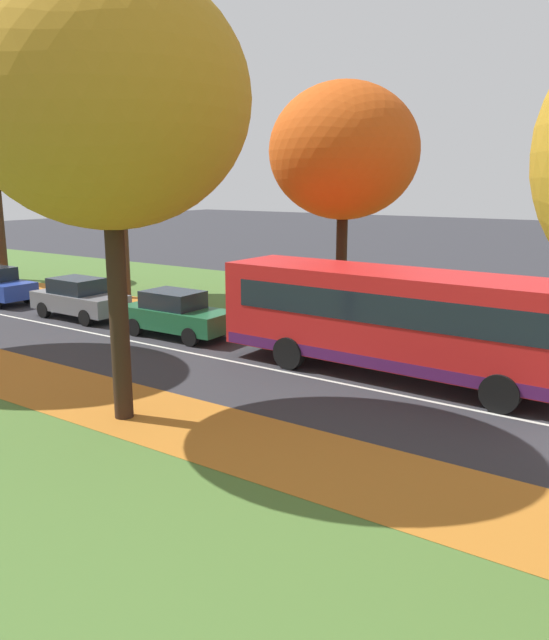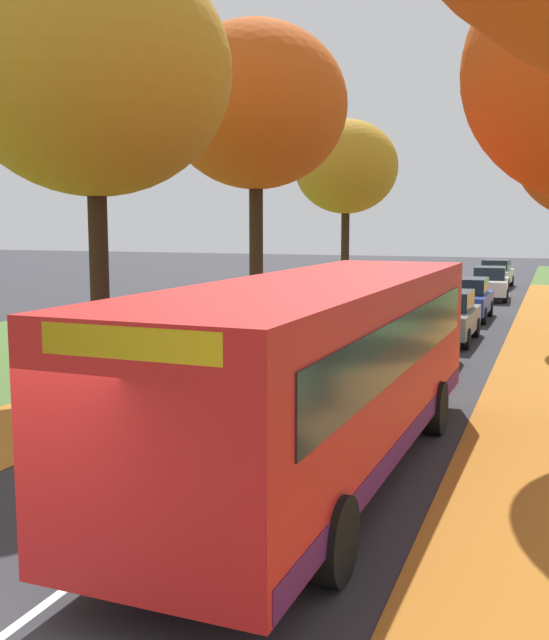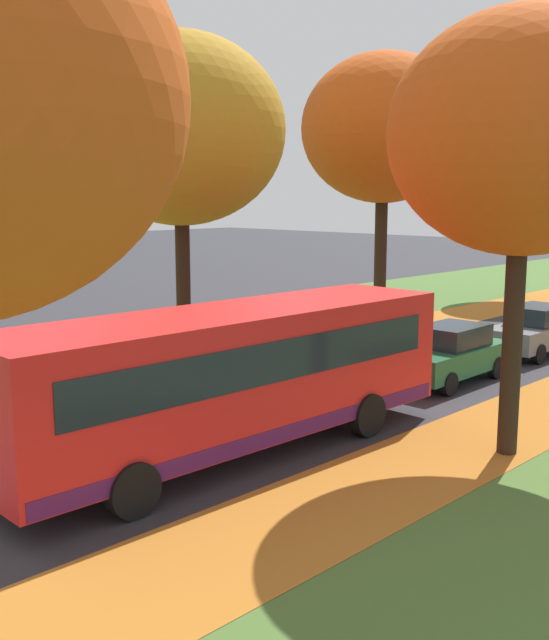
{
  "view_description": "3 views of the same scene",
  "coord_description": "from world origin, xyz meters",
  "px_view_note": "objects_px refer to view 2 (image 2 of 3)",
  "views": [
    {
      "loc": [
        -14.44,
        -0.31,
        5.4
      ],
      "look_at": [
        -0.64,
        9.1,
        1.67
      ],
      "focal_mm": 35.0,
      "sensor_mm": 36.0,
      "label": 1
    },
    {
      "loc": [
        4.63,
        -4.11,
        3.8
      ],
      "look_at": [
        -0.53,
        9.57,
        1.88
      ],
      "focal_mm": 42.0,
      "sensor_mm": 36.0,
      "label": 2
    },
    {
      "loc": [
        12.37,
        -3.54,
        5.24
      ],
      "look_at": [
        -0.64,
        9.71,
        2.14
      ],
      "focal_mm": 42.0,
      "sensor_mm": 36.0,
      "label": 3
    }
  ],
  "objects_px": {
    "car_grey_following": "(447,316)",
    "car_silver_trailing": "(496,274)",
    "tree_left_near": "(93,71)",
    "car_blue_third_in_line": "(467,299)",
    "car_white_fourth_in_line": "(489,283)",
    "tree_left_far": "(346,167)",
    "bus": "(323,364)",
    "car_green_lead": "(417,340)",
    "tree_left_mid": "(256,106)"
  },
  "relations": [
    {
      "from": "car_grey_following",
      "to": "car_silver_trailing",
      "type": "relative_size",
      "value": 0.99
    },
    {
      "from": "tree_left_near",
      "to": "car_blue_third_in_line",
      "type": "xyz_separation_m",
      "value": [
        6.47,
        15.55,
        -6.27
      ]
    },
    {
      "from": "car_grey_following",
      "to": "car_white_fourth_in_line",
      "type": "relative_size",
      "value": 0.99
    },
    {
      "from": "tree_left_far",
      "to": "car_blue_third_in_line",
      "type": "distance_m",
      "value": 11.22
    },
    {
      "from": "tree_left_far",
      "to": "bus",
      "type": "height_order",
      "value": "tree_left_far"
    },
    {
      "from": "car_white_fourth_in_line",
      "to": "car_blue_third_in_line",
      "type": "bearing_deg",
      "value": -91.42
    },
    {
      "from": "car_silver_trailing",
      "to": "car_green_lead",
      "type": "bearing_deg",
      "value": -89.88
    },
    {
      "from": "tree_left_mid",
      "to": "car_blue_third_in_line",
      "type": "height_order",
      "value": "tree_left_mid"
    },
    {
      "from": "tree_left_mid",
      "to": "tree_left_near",
      "type": "bearing_deg",
      "value": -88.57
    },
    {
      "from": "car_white_fourth_in_line",
      "to": "car_silver_trailing",
      "type": "distance_m",
      "value": 7.37
    },
    {
      "from": "tree_left_far",
      "to": "tree_left_mid",
      "type": "bearing_deg",
      "value": -89.5
    },
    {
      "from": "car_green_lead",
      "to": "car_blue_third_in_line",
      "type": "distance_m",
      "value": 11.17
    },
    {
      "from": "tree_left_near",
      "to": "car_blue_third_in_line",
      "type": "height_order",
      "value": "tree_left_near"
    },
    {
      "from": "tree_left_near",
      "to": "tree_left_far",
      "type": "distance_m",
      "value": 22.39
    },
    {
      "from": "car_green_lead",
      "to": "tree_left_mid",
      "type": "bearing_deg",
      "value": 139.54
    },
    {
      "from": "tree_left_far",
      "to": "car_white_fourth_in_line",
      "type": "distance_m",
      "value": 9.13
    },
    {
      "from": "car_grey_following",
      "to": "car_blue_third_in_line",
      "type": "bearing_deg",
      "value": 90.32
    },
    {
      "from": "car_grey_following",
      "to": "car_blue_third_in_line",
      "type": "distance_m",
      "value": 5.89
    },
    {
      "from": "bus",
      "to": "car_white_fourth_in_line",
      "type": "height_order",
      "value": "bus"
    },
    {
      "from": "car_grey_following",
      "to": "tree_left_near",
      "type": "bearing_deg",
      "value": -123.92
    },
    {
      "from": "tree_left_far",
      "to": "car_silver_trailing",
      "type": "bearing_deg",
      "value": 51.72
    },
    {
      "from": "bus",
      "to": "car_grey_following",
      "type": "height_order",
      "value": "bus"
    },
    {
      "from": "car_grey_following",
      "to": "car_white_fourth_in_line",
      "type": "xyz_separation_m",
      "value": [
        0.17,
        13.93,
        0.0
      ]
    },
    {
      "from": "tree_left_mid",
      "to": "car_white_fourth_in_line",
      "type": "distance_m",
      "value": 16.67
    },
    {
      "from": "car_green_lead",
      "to": "car_silver_trailing",
      "type": "height_order",
      "value": "same"
    },
    {
      "from": "tree_left_far",
      "to": "car_white_fourth_in_line",
      "type": "xyz_separation_m",
      "value": [
        7.03,
        1.22,
        -5.71
      ]
    },
    {
      "from": "tree_left_far",
      "to": "car_grey_following",
      "type": "xyz_separation_m",
      "value": [
        6.86,
        -12.72,
        -5.71
      ]
    },
    {
      "from": "bus",
      "to": "car_green_lead",
      "type": "bearing_deg",
      "value": 90.41
    },
    {
      "from": "tree_left_mid",
      "to": "car_silver_trailing",
      "type": "height_order",
      "value": "tree_left_mid"
    },
    {
      "from": "car_grey_following",
      "to": "car_white_fourth_in_line",
      "type": "height_order",
      "value": "same"
    },
    {
      "from": "tree_left_far",
      "to": "tree_left_near",
      "type": "bearing_deg",
      "value": -89.08
    },
    {
      "from": "bus",
      "to": "car_white_fourth_in_line",
      "type": "xyz_separation_m",
      "value": [
        0.13,
        27.59,
        -0.89
      ]
    },
    {
      "from": "car_green_lead",
      "to": "tree_left_near",
      "type": "bearing_deg",
      "value": -145.91
    },
    {
      "from": "car_blue_third_in_line",
      "to": "bus",
      "type": "bearing_deg",
      "value": -89.81
    },
    {
      "from": "tree_left_near",
      "to": "bus",
      "type": "height_order",
      "value": "tree_left_near"
    },
    {
      "from": "tree_left_near",
      "to": "car_grey_following",
      "type": "distance_m",
      "value": 13.23
    },
    {
      "from": "tree_left_near",
      "to": "car_silver_trailing",
      "type": "relative_size",
      "value": 2.31
    },
    {
      "from": "tree_left_mid",
      "to": "car_green_lead",
      "type": "bearing_deg",
      "value": -40.46
    },
    {
      "from": "tree_left_near",
      "to": "car_silver_trailing",
      "type": "distance_m",
      "value": 32.24
    },
    {
      "from": "car_blue_third_in_line",
      "to": "tree_left_mid",
      "type": "bearing_deg",
      "value": -141.01
    },
    {
      "from": "bus",
      "to": "car_blue_third_in_line",
      "type": "relative_size",
      "value": 2.48
    },
    {
      "from": "tree_left_near",
      "to": "car_blue_third_in_line",
      "type": "distance_m",
      "value": 17.97
    },
    {
      "from": "bus",
      "to": "car_silver_trailing",
      "type": "distance_m",
      "value": 34.97
    },
    {
      "from": "tree_left_mid",
      "to": "car_green_lead",
      "type": "relative_size",
      "value": 2.52
    },
    {
      "from": "car_grey_following",
      "to": "car_silver_trailing",
      "type": "height_order",
      "value": "same"
    },
    {
      "from": "car_silver_trailing",
      "to": "tree_left_mid",
      "type": "bearing_deg",
      "value": -107.73
    },
    {
      "from": "car_green_lead",
      "to": "car_blue_third_in_line",
      "type": "relative_size",
      "value": 1.0
    },
    {
      "from": "tree_left_near",
      "to": "tree_left_mid",
      "type": "relative_size",
      "value": 0.93
    },
    {
      "from": "tree_left_mid",
      "to": "car_white_fourth_in_line",
      "type": "height_order",
      "value": "tree_left_mid"
    },
    {
      "from": "tree_left_mid",
      "to": "car_silver_trailing",
      "type": "distance_m",
      "value": 22.97
    }
  ]
}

